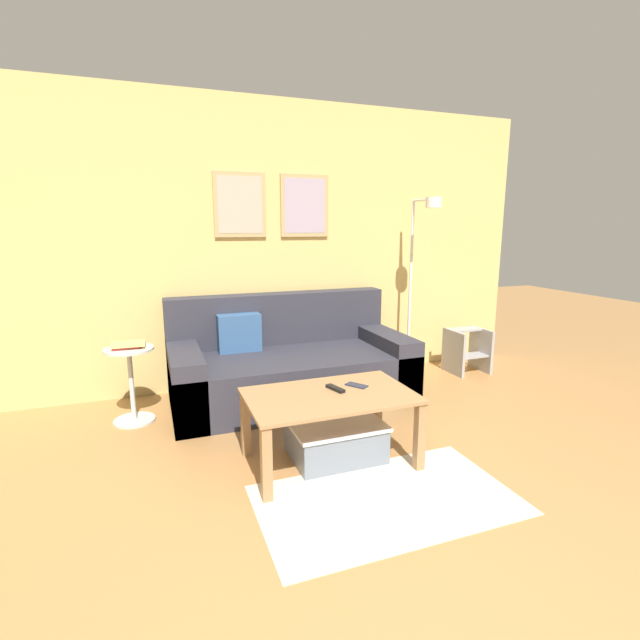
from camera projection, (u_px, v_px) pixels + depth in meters
name	position (u px, v px, depth m)	size (l,w,h in m)	color
wall_back	(249.00, 246.00, 4.16)	(5.60, 0.09, 2.55)	#D6B76B
area_rug	(387.00, 499.00, 2.51)	(1.40, 0.80, 0.01)	beige
couch	(289.00, 365.00, 3.97)	(1.98, 0.97, 0.86)	#2D2D38
coffee_table	(330.00, 406.00, 2.85)	(1.02, 0.63, 0.45)	#997047
storage_bin	(335.00, 439.00, 2.96)	(0.58, 0.46, 0.24)	slate
floor_lamp	(419.00, 275.00, 4.36)	(0.24, 0.52, 1.70)	white
side_table	(131.00, 378.00, 3.46)	(0.35, 0.35, 0.57)	silver
book_stack	(128.00, 345.00, 3.41)	(0.24, 0.18, 0.04)	#B73333
remote_control	(335.00, 388.00, 2.90)	(0.04, 0.15, 0.02)	black
cell_phone	(357.00, 385.00, 2.98)	(0.07, 0.14, 0.01)	#1E2338
step_stool	(467.00, 349.00, 4.67)	(0.37, 0.35, 0.44)	#99999E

